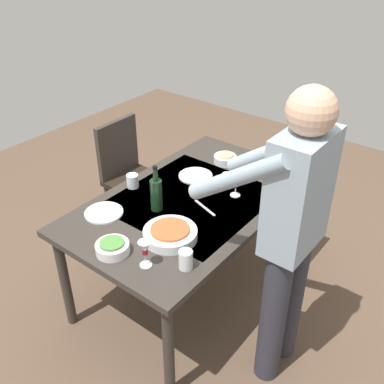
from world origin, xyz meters
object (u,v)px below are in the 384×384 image
(side_bowl_bread, at_px, (225,158))
(dinner_plate_near, at_px, (104,213))
(wine_bottle, at_px, (156,194))
(serving_bowl_pasta, at_px, (170,234))
(dining_table, at_px, (192,208))
(wine_glass_left, at_px, (145,249))
(wine_glass_right, at_px, (236,181))
(water_cup_near_left, at_px, (186,260))
(chair_near, at_px, (128,170))
(dinner_plate_far, at_px, (196,176))
(water_cup_near_right, at_px, (227,180))
(side_bowl_salad, at_px, (112,247))
(water_cup_far_left, at_px, (133,181))
(person_server, at_px, (290,229))

(side_bowl_bread, relative_size, dinner_plate_near, 0.70)
(wine_bottle, bearing_deg, serving_bowl_pasta, 55.81)
(dining_table, relative_size, wine_glass_left, 10.64)
(wine_glass_right, xyz_separation_m, water_cup_near_left, (0.72, 0.18, -0.05))
(serving_bowl_pasta, bearing_deg, chair_near, -123.39)
(wine_bottle, distance_m, dinner_plate_far, 0.47)
(dining_table, height_order, dinner_plate_near, dinner_plate_near)
(side_bowl_bread, xyz_separation_m, dinner_plate_far, (0.29, -0.04, -0.03))
(water_cup_near_left, relative_size, serving_bowl_pasta, 0.35)
(dining_table, relative_size, dinner_plate_near, 6.99)
(water_cup_near_right, distance_m, side_bowl_bread, 0.33)
(wine_glass_left, bearing_deg, dinner_plate_far, -158.06)
(dining_table, relative_size, serving_bowl_pasta, 5.36)
(chair_near, xyz_separation_m, side_bowl_salad, (0.95, 0.86, 0.25))
(dining_table, bearing_deg, water_cup_near_left, 35.14)
(dining_table, xyz_separation_m, water_cup_far_left, (0.12, -0.39, 0.11))
(wine_bottle, xyz_separation_m, wine_glass_right, (-0.42, 0.29, -0.01))
(dining_table, xyz_separation_m, wine_glass_right, (-0.20, 0.19, 0.17))
(serving_bowl_pasta, xyz_separation_m, dinner_plate_near, (0.06, -0.47, -0.03))
(water_cup_near_left, distance_m, side_bowl_salad, 0.41)
(serving_bowl_pasta, relative_size, side_bowl_bread, 1.88)
(dining_table, relative_size, wine_bottle, 5.43)
(dining_table, distance_m, serving_bowl_pasta, 0.43)
(serving_bowl_pasta, height_order, side_bowl_bread, same)
(water_cup_near_left, distance_m, water_cup_far_left, 0.86)
(wine_bottle, bearing_deg, dinner_plate_far, -173.19)
(wine_glass_left, height_order, water_cup_near_left, wine_glass_left)
(water_cup_far_left, bearing_deg, side_bowl_salad, 35.22)
(water_cup_near_left, distance_m, dinner_plate_far, 0.92)
(chair_near, height_order, side_bowl_bread, chair_near)
(dining_table, xyz_separation_m, dinner_plate_far, (-0.23, -0.15, 0.08))
(water_cup_near_left, distance_m, side_bowl_bread, 1.15)
(wine_bottle, height_order, wine_glass_left, wine_bottle)
(water_cup_near_right, height_order, serving_bowl_pasta, water_cup_near_right)
(person_server, xyz_separation_m, dinner_plate_near, (0.27, -1.07, -0.21))
(dinner_plate_near, bearing_deg, person_server, 104.09)
(side_bowl_bread, bearing_deg, chair_near, -72.73)
(wine_bottle, relative_size, water_cup_near_left, 2.84)
(dining_table, height_order, serving_bowl_pasta, serving_bowl_pasta)
(water_cup_far_left, bearing_deg, wine_glass_left, 49.17)
(chair_near, distance_m, serving_bowl_pasta, 1.25)
(water_cup_near_right, bearing_deg, water_cup_near_left, 19.62)
(water_cup_near_left, bearing_deg, person_server, 131.62)
(water_cup_near_right, xyz_separation_m, serving_bowl_pasta, (0.64, 0.06, -0.01))
(person_server, bearing_deg, serving_bowl_pasta, -71.05)
(water_cup_near_right, bearing_deg, chair_near, -91.85)
(water_cup_near_right, distance_m, dinner_plate_near, 0.82)
(dining_table, relative_size, chair_near, 1.77)
(side_bowl_bread, bearing_deg, person_server, 50.52)
(dinner_plate_near, relative_size, dinner_plate_far, 1.00)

